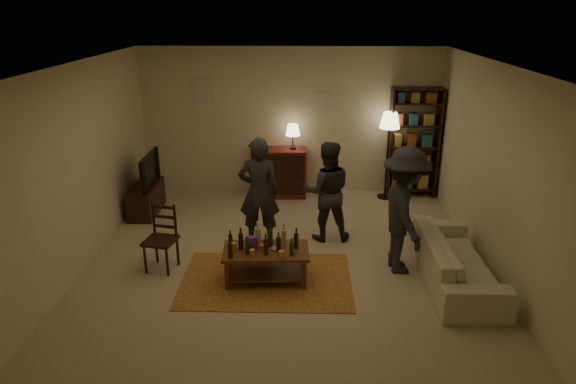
{
  "coord_description": "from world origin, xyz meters",
  "views": [
    {
      "loc": [
        0.2,
        -6.35,
        3.4
      ],
      "look_at": [
        0.03,
        0.1,
        1.03
      ],
      "focal_mm": 32.0,
      "sensor_mm": 36.0,
      "label": 1
    }
  ],
  "objects_px": {
    "coffee_table": "(265,253)",
    "tv_stand": "(146,192)",
    "sofa": "(455,260)",
    "person_left": "(259,192)",
    "floor_lamp": "(390,126)",
    "dresser": "(280,171)",
    "bookshelf": "(413,142)",
    "person_by_sofa": "(404,211)",
    "dining_chair": "(162,235)",
    "person_right": "(327,191)"
  },
  "relations": [
    {
      "from": "bookshelf",
      "to": "person_by_sofa",
      "type": "relative_size",
      "value": 1.18
    },
    {
      "from": "coffee_table",
      "to": "floor_lamp",
      "type": "distance_m",
      "value": 3.83
    },
    {
      "from": "dining_chair",
      "to": "floor_lamp",
      "type": "height_order",
      "value": "floor_lamp"
    },
    {
      "from": "tv_stand",
      "to": "sofa",
      "type": "xyz_separation_m",
      "value": [
        4.64,
        -2.2,
        -0.08
      ]
    },
    {
      "from": "coffee_table",
      "to": "floor_lamp",
      "type": "xyz_separation_m",
      "value": [
        2.02,
        3.11,
        0.95
      ]
    },
    {
      "from": "person_right",
      "to": "tv_stand",
      "type": "bearing_deg",
      "value": -19.7
    },
    {
      "from": "bookshelf",
      "to": "person_by_sofa",
      "type": "xyz_separation_m",
      "value": [
        -0.69,
        -2.89,
        -0.18
      ]
    },
    {
      "from": "dresser",
      "to": "bookshelf",
      "type": "relative_size",
      "value": 0.67
    },
    {
      "from": "tv_stand",
      "to": "person_left",
      "type": "distance_m",
      "value": 2.39
    },
    {
      "from": "dresser",
      "to": "person_right",
      "type": "height_order",
      "value": "person_right"
    },
    {
      "from": "coffee_table",
      "to": "tv_stand",
      "type": "relative_size",
      "value": 1.06
    },
    {
      "from": "tv_stand",
      "to": "dresser",
      "type": "relative_size",
      "value": 0.78
    },
    {
      "from": "coffee_table",
      "to": "tv_stand",
      "type": "distance_m",
      "value": 3.15
    },
    {
      "from": "coffee_table",
      "to": "tv_stand",
      "type": "xyz_separation_m",
      "value": [
        -2.19,
        2.26,
        -0.02
      ]
    },
    {
      "from": "dining_chair",
      "to": "person_right",
      "type": "bearing_deg",
      "value": 35.79
    },
    {
      "from": "tv_stand",
      "to": "dresser",
      "type": "height_order",
      "value": "dresser"
    },
    {
      "from": "person_left",
      "to": "tv_stand",
      "type": "bearing_deg",
      "value": -29.1
    },
    {
      "from": "person_right",
      "to": "dresser",
      "type": "bearing_deg",
      "value": -69.54
    },
    {
      "from": "floor_lamp",
      "to": "sofa",
      "type": "xyz_separation_m",
      "value": [
        0.43,
        -3.05,
        -1.05
      ]
    },
    {
      "from": "person_left",
      "to": "person_right",
      "type": "xyz_separation_m",
      "value": [
        1.0,
        0.22,
        -0.06
      ]
    },
    {
      "from": "dresser",
      "to": "bookshelf",
      "type": "height_order",
      "value": "bookshelf"
    },
    {
      "from": "coffee_table",
      "to": "sofa",
      "type": "bearing_deg",
      "value": 1.47
    },
    {
      "from": "dresser",
      "to": "floor_lamp",
      "type": "xyz_separation_m",
      "value": [
        1.96,
        -0.06,
        0.88
      ]
    },
    {
      "from": "floor_lamp",
      "to": "sofa",
      "type": "height_order",
      "value": "floor_lamp"
    },
    {
      "from": "person_right",
      "to": "person_by_sofa",
      "type": "xyz_separation_m",
      "value": [
        0.97,
        -0.96,
        0.09
      ]
    },
    {
      "from": "person_by_sofa",
      "to": "dresser",
      "type": "bearing_deg",
      "value": 26.76
    },
    {
      "from": "sofa",
      "to": "person_left",
      "type": "xyz_separation_m",
      "value": [
        -2.61,
        1.04,
        0.52
      ]
    },
    {
      "from": "person_left",
      "to": "person_by_sofa",
      "type": "height_order",
      "value": "person_by_sofa"
    },
    {
      "from": "sofa",
      "to": "person_by_sofa",
      "type": "relative_size",
      "value": 1.22
    },
    {
      "from": "floor_lamp",
      "to": "person_right",
      "type": "height_order",
      "value": "floor_lamp"
    },
    {
      "from": "bookshelf",
      "to": "floor_lamp",
      "type": "distance_m",
      "value": 0.59
    },
    {
      "from": "dresser",
      "to": "person_right",
      "type": "distance_m",
      "value": 2.04
    },
    {
      "from": "person_by_sofa",
      "to": "person_left",
      "type": "bearing_deg",
      "value": 64.2
    },
    {
      "from": "person_left",
      "to": "dresser",
      "type": "bearing_deg",
      "value": -95.25
    },
    {
      "from": "floor_lamp",
      "to": "coffee_table",
      "type": "bearing_deg",
      "value": -123.02
    },
    {
      "from": "coffee_table",
      "to": "person_left",
      "type": "height_order",
      "value": "person_left"
    },
    {
      "from": "tv_stand",
      "to": "person_right",
      "type": "xyz_separation_m",
      "value": [
        3.04,
        -0.95,
        0.38
      ]
    },
    {
      "from": "dining_chair",
      "to": "person_left",
      "type": "relative_size",
      "value": 0.55
    },
    {
      "from": "tv_stand",
      "to": "person_left",
      "type": "xyz_separation_m",
      "value": [
        2.04,
        -1.16,
        0.44
      ]
    },
    {
      "from": "coffee_table",
      "to": "person_left",
      "type": "relative_size",
      "value": 0.68
    },
    {
      "from": "floor_lamp",
      "to": "person_right",
      "type": "xyz_separation_m",
      "value": [
        -1.18,
        -1.8,
        -0.59
      ]
    },
    {
      "from": "tv_stand",
      "to": "dresser",
      "type": "distance_m",
      "value": 2.43
    },
    {
      "from": "dining_chair",
      "to": "dresser",
      "type": "bearing_deg",
      "value": 74.87
    },
    {
      "from": "dining_chair",
      "to": "person_by_sofa",
      "type": "bearing_deg",
      "value": 12.63
    },
    {
      "from": "dining_chair",
      "to": "bookshelf",
      "type": "xyz_separation_m",
      "value": [
        3.91,
        2.91,
        0.56
      ]
    },
    {
      "from": "floor_lamp",
      "to": "person_right",
      "type": "bearing_deg",
      "value": -123.29
    },
    {
      "from": "tv_stand",
      "to": "person_right",
      "type": "distance_m",
      "value": 3.2
    },
    {
      "from": "coffee_table",
      "to": "dining_chair",
      "type": "distance_m",
      "value": 1.45
    },
    {
      "from": "tv_stand",
      "to": "bookshelf",
      "type": "relative_size",
      "value": 0.52
    },
    {
      "from": "dresser",
      "to": "person_left",
      "type": "height_order",
      "value": "person_left"
    }
  ]
}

